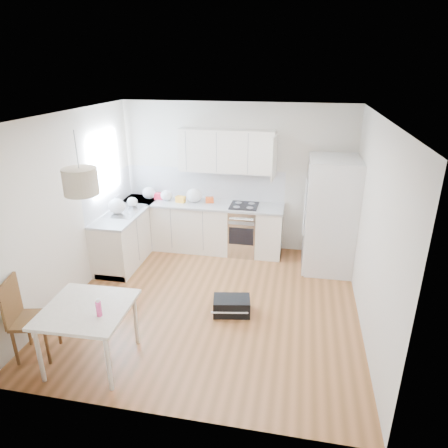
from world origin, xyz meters
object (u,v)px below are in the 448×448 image
at_px(dining_table, 87,313).
at_px(gym_bag, 232,306).
at_px(refrigerator, 331,215).
at_px(dining_chair, 33,318).

bearing_deg(dining_table, gym_bag, 39.91).
distance_m(refrigerator, dining_chair, 4.66).
relative_size(refrigerator, gym_bag, 3.74).
xyz_separation_m(refrigerator, gym_bag, (-1.37, -1.73, -0.84)).
relative_size(dining_chair, gym_bag, 2.00).
bearing_deg(refrigerator, dining_chair, -140.23).
bearing_deg(dining_chair, refrigerator, 26.90).
bearing_deg(gym_bag, dining_table, -148.35).
xyz_separation_m(dining_table, dining_chair, (-0.71, -0.01, -0.15)).
bearing_deg(dining_table, refrigerator, 45.10).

